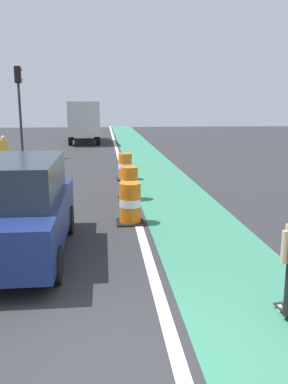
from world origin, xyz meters
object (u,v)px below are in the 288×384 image
object	(u,v)px
traffic_barrel_front	(130,204)
traffic_barrel_mid	(129,184)
traffic_barrel_back	(125,167)
delivery_truck_down_block	(84,119)
parked_suv_nearest	(19,208)
traffic_light_corner	(19,96)
pedestrian_crossing	(4,151)

from	to	relation	value
traffic_barrel_front	traffic_barrel_mid	bearing A→B (deg)	86.87
traffic_barrel_front	traffic_barrel_back	distance (m)	6.36
traffic_barrel_front	traffic_barrel_mid	size ratio (longest dim) A/B	1.00
traffic_barrel_front	delivery_truck_down_block	size ratio (longest dim) A/B	0.14
parked_suv_nearest	traffic_barrel_front	world-z (taller)	parked_suv_nearest
delivery_truck_down_block	traffic_light_corner	xyz separation A→B (m)	(-3.05, -9.61, 1.65)
pedestrian_crossing	parked_suv_nearest	bearing A→B (deg)	-75.55
traffic_barrel_back	delivery_truck_down_block	size ratio (longest dim) A/B	0.14
traffic_barrel_back	traffic_barrel_front	bearing A→B (deg)	-91.84
traffic_barrel_front	traffic_light_corner	xyz separation A→B (m)	(-5.29, 13.35, 2.97)
traffic_barrel_front	traffic_barrel_mid	distance (m)	2.73
traffic_barrel_front	parked_suv_nearest	bearing A→B (deg)	-138.47
delivery_truck_down_block	traffic_barrel_mid	bearing A→B (deg)	-83.27
parked_suv_nearest	traffic_barrel_mid	size ratio (longest dim) A/B	4.22
traffic_barrel_front	delivery_truck_down_block	distance (m)	23.11
traffic_barrel_mid	traffic_light_corner	size ratio (longest dim) A/B	0.21
delivery_truck_down_block	traffic_barrel_back	bearing A→B (deg)	-81.63
parked_suv_nearest	traffic_barrel_front	distance (m)	3.26
traffic_light_corner	traffic_barrel_back	bearing A→B (deg)	-51.87
traffic_barrel_back	traffic_barrel_mid	bearing A→B (deg)	-90.87
traffic_barrel_front	traffic_barrel_mid	xyz separation A→B (m)	(0.15, 2.72, 0.00)
traffic_barrel_mid	pedestrian_crossing	size ratio (longest dim) A/B	0.68
parked_suv_nearest	traffic_light_corner	size ratio (longest dim) A/B	0.90
parked_suv_nearest	traffic_barrel_mid	xyz separation A→B (m)	(2.56, 4.86, -0.50)
traffic_barrel_back	delivery_truck_down_block	bearing A→B (deg)	98.37
parked_suv_nearest	pedestrian_crossing	size ratio (longest dim) A/B	2.86
traffic_barrel_front	traffic_light_corner	size ratio (longest dim) A/B	0.21
parked_suv_nearest	delivery_truck_down_block	xyz separation A→B (m)	(0.17, 25.09, 0.81)
delivery_truck_down_block	traffic_light_corner	bearing A→B (deg)	-107.61
delivery_truck_down_block	traffic_light_corner	size ratio (longest dim) A/B	1.51
traffic_light_corner	pedestrian_crossing	bearing A→B (deg)	-92.39
traffic_barrel_front	traffic_light_corner	distance (m)	14.66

